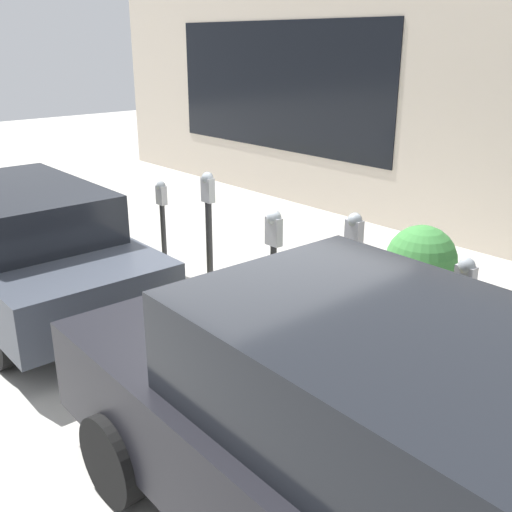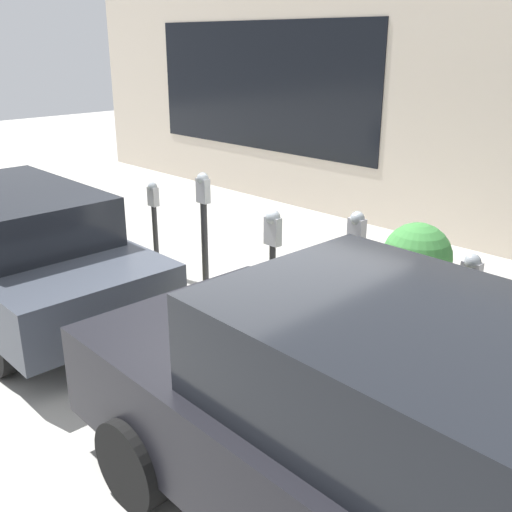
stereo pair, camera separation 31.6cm
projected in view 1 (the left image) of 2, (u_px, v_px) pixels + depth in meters
The scene contains 11 objects.
ground_plane at pixel (248, 337), 6.48m from camera, with size 40.00×40.00×0.00m, color #ADAAA3.
curb_strip at pixel (242, 337), 6.43m from camera, with size 19.00×0.16×0.04m.
building_facade at pixel (482, 116), 8.59m from camera, with size 19.00×0.17×3.96m.
parking_meter_nearest at pixel (461, 308), 4.83m from camera, with size 0.16×0.13×1.42m.
parking_meter_second at pixel (353, 256), 5.60m from camera, with size 0.16×0.14×1.54m.
parking_meter_middle at pixel (274, 246), 6.41m from camera, with size 0.19×0.16×1.35m.
parking_meter_fourth at pixel (209, 220), 7.17m from camera, with size 0.17×0.14×1.58m.
parking_meter_farthest at pixel (162, 214), 8.02m from camera, with size 0.15×0.13×1.28m.
planter_box at pixel (419, 282), 6.75m from camera, with size 1.33×0.94×1.11m.
parked_car_front at pixel (365, 439), 3.47m from camera, with size 4.51×2.01×1.67m.
parked_car_middle at pixel (20, 241), 7.11m from camera, with size 4.62×1.80×1.46m.
Camera 1 is at (-4.39, 3.78, 3.03)m, focal length 42.00 mm.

